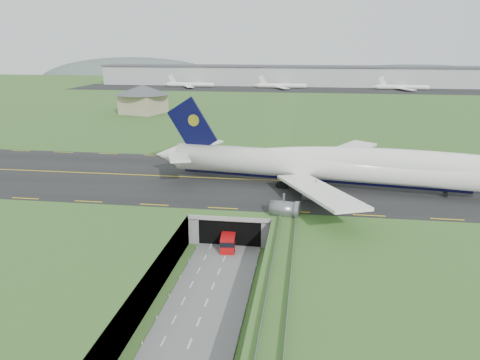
# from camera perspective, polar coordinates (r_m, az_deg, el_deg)

# --- Properties ---
(ground) EXTENTS (900.00, 900.00, 0.00)m
(ground) POSITION_cam_1_polar(r_m,az_deg,el_deg) (83.25, -2.19, -10.28)
(ground) COLOR #376127
(ground) RESTS_ON ground
(airfield_deck) EXTENTS (800.00, 800.00, 6.00)m
(airfield_deck) POSITION_cam_1_polar(r_m,az_deg,el_deg) (81.95, -2.21, -8.40)
(airfield_deck) COLOR gray
(airfield_deck) RESTS_ON ground
(trench_road) EXTENTS (12.00, 75.00, 0.20)m
(trench_road) POSITION_cam_1_polar(r_m,az_deg,el_deg) (76.68, -3.23, -12.68)
(trench_road) COLOR slate
(trench_road) RESTS_ON ground
(taxiway) EXTENTS (800.00, 44.00, 0.18)m
(taxiway) POSITION_cam_1_polar(r_m,az_deg,el_deg) (111.52, 0.85, 0.05)
(taxiway) COLOR black
(taxiway) RESTS_ON airfield_deck
(tunnel_portal) EXTENTS (17.00, 22.30, 6.00)m
(tunnel_portal) POSITION_cam_1_polar(r_m,az_deg,el_deg) (97.06, -0.42, -4.16)
(tunnel_portal) COLOR gray
(tunnel_portal) RESTS_ON ground
(guideway) EXTENTS (3.00, 53.00, 7.05)m
(guideway) POSITION_cam_1_polar(r_m,az_deg,el_deg) (62.81, 4.69, -14.25)
(guideway) COLOR #A8A8A3
(guideway) RESTS_ON ground
(jumbo_jet) EXTENTS (93.78, 60.04, 20.05)m
(jumbo_jet) POSITION_cam_1_polar(r_m,az_deg,el_deg) (105.39, 13.15, 1.64)
(jumbo_jet) COLOR white
(jumbo_jet) RESTS_ON ground
(shuttle_tram) EXTENTS (3.36, 7.31, 2.90)m
(shuttle_tram) POSITION_cam_1_polar(r_m,az_deg,el_deg) (88.84, -1.43, -7.36)
(shuttle_tram) COLOR #AF0B0E
(shuttle_tram) RESTS_ON ground
(service_building) EXTENTS (30.37, 30.37, 13.30)m
(service_building) POSITION_cam_1_polar(r_m,az_deg,el_deg) (224.70, -11.75, 9.93)
(service_building) COLOR tan
(service_building) RESTS_ON ground
(cargo_terminal) EXTENTS (320.00, 67.00, 15.60)m
(cargo_terminal) POSITION_cam_1_polar(r_m,az_deg,el_deg) (373.61, 6.35, 12.54)
(cargo_terminal) COLOR #B2B2B2
(cargo_terminal) RESTS_ON ground
(distant_hills) EXTENTS (700.00, 91.00, 60.00)m
(distant_hills) POSITION_cam_1_polar(r_m,az_deg,el_deg) (507.41, 14.30, 11.06)
(distant_hills) COLOR #50605B
(distant_hills) RESTS_ON ground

